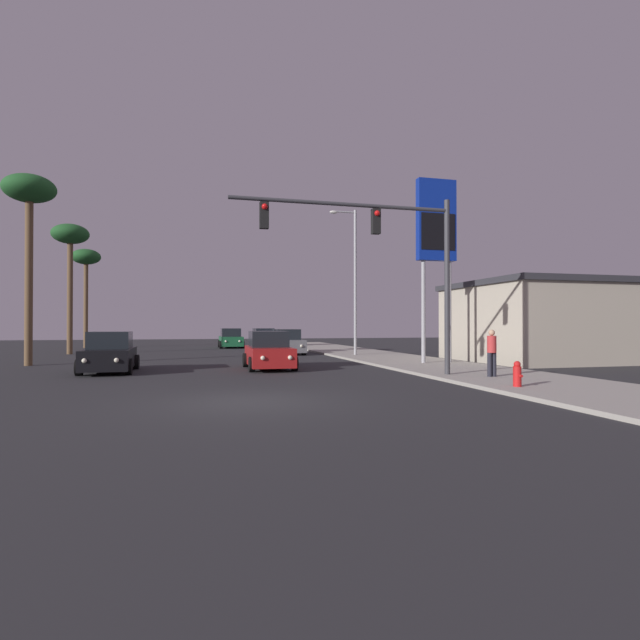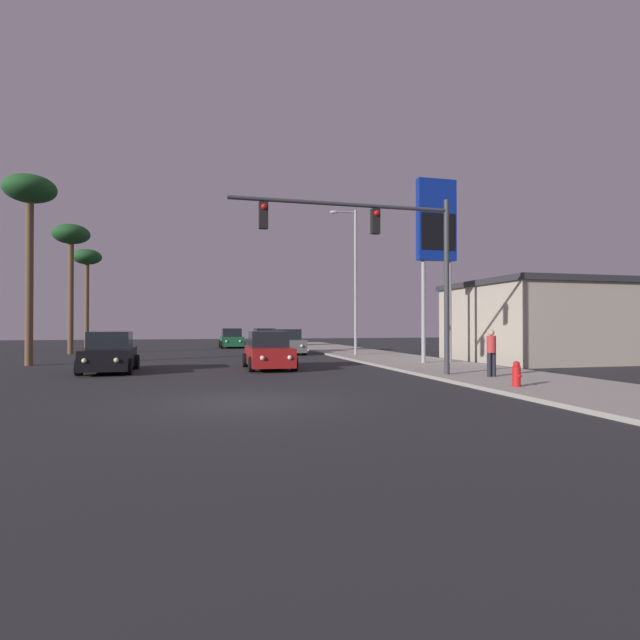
% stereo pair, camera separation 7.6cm
% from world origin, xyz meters
% --- Properties ---
extents(ground_plane, '(120.00, 120.00, 0.00)m').
position_xyz_m(ground_plane, '(0.00, 0.00, 0.00)').
color(ground_plane, '#28282B').
extents(sidewalk_right, '(5.00, 60.00, 0.12)m').
position_xyz_m(sidewalk_right, '(9.50, 10.00, 0.06)').
color(sidewalk_right, '#9E998E').
rests_on(sidewalk_right, ground).
extents(building_gas_station, '(10.30, 8.30, 4.30)m').
position_xyz_m(building_gas_station, '(18.00, 10.66, 2.16)').
color(building_gas_station, '#B2A893').
rests_on(building_gas_station, ground).
extents(car_grey, '(2.04, 4.33, 1.68)m').
position_xyz_m(car_grey, '(4.76, 20.47, 0.76)').
color(car_grey, slate).
rests_on(car_grey, ground).
extents(car_green, '(2.04, 4.32, 1.68)m').
position_xyz_m(car_green, '(1.81, 31.03, 0.76)').
color(car_green, '#195933').
rests_on(car_green, ground).
extents(car_blue, '(2.04, 4.34, 1.68)m').
position_xyz_m(car_blue, '(4.59, 30.58, 0.76)').
color(car_blue, navy).
rests_on(car_blue, ground).
extents(car_red, '(2.04, 4.33, 1.68)m').
position_xyz_m(car_red, '(1.90, 9.42, 0.76)').
color(car_red, maroon).
rests_on(car_red, ground).
extents(car_black, '(2.04, 4.33, 1.68)m').
position_xyz_m(car_black, '(-4.72, 9.51, 0.76)').
color(car_black, black).
rests_on(car_black, ground).
extents(traffic_light_mast, '(8.16, 0.36, 6.50)m').
position_xyz_m(traffic_light_mast, '(5.42, 4.11, 4.77)').
color(traffic_light_mast, '#38383D').
rests_on(traffic_light_mast, sidewalk_right).
extents(street_lamp, '(1.74, 0.24, 9.00)m').
position_xyz_m(street_lamp, '(8.27, 16.76, 5.12)').
color(street_lamp, '#99999E').
rests_on(street_lamp, sidewalk_right).
extents(gas_station_sign, '(2.00, 0.42, 9.00)m').
position_xyz_m(gas_station_sign, '(10.21, 9.59, 6.62)').
color(gas_station_sign, '#99999E').
rests_on(gas_station_sign, sidewalk_right).
extents(fire_hydrant, '(0.24, 0.34, 0.76)m').
position_xyz_m(fire_hydrant, '(7.97, 0.23, 0.49)').
color(fire_hydrant, red).
rests_on(fire_hydrant, sidewalk_right).
extents(pedestrian_on_sidewalk, '(0.34, 0.32, 1.67)m').
position_xyz_m(pedestrian_on_sidewalk, '(8.92, 2.97, 1.03)').
color(pedestrian_on_sidewalk, '#23232D').
rests_on(pedestrian_on_sidewalk, sidewalk_right).
extents(palm_tree_far, '(2.40, 2.40, 8.54)m').
position_xyz_m(palm_tree_far, '(-10.35, 34.00, 7.41)').
color(palm_tree_far, brown).
rests_on(palm_tree_far, ground).
extents(palm_tree_near, '(2.40, 2.40, 9.21)m').
position_xyz_m(palm_tree_near, '(-9.04, 14.00, 8.00)').
color(palm_tree_near, brown).
rests_on(palm_tree_near, ground).
extents(palm_tree_mid, '(2.40, 2.40, 8.78)m').
position_xyz_m(palm_tree_mid, '(-9.42, 24.00, 7.62)').
color(palm_tree_mid, brown).
rests_on(palm_tree_mid, ground).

